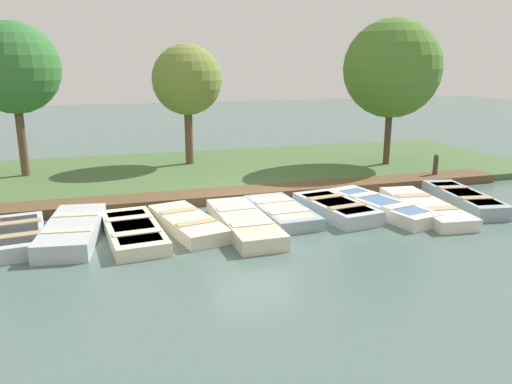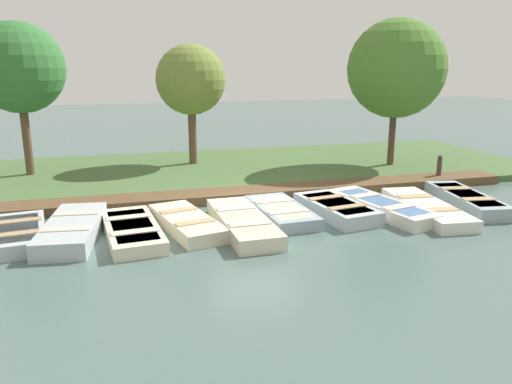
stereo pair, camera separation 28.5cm
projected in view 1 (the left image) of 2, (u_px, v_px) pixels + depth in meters
ground_plane at (252, 211)px, 14.07m from camera, size 80.00×80.00×0.00m
shore_bank at (214, 171)px, 18.67m from camera, size 8.00×24.00×0.22m
dock_walkway at (240, 194)px, 15.25m from camera, size 1.09×18.02×0.28m
rowboat_0 at (17, 236)px, 11.48m from camera, size 2.79×1.52×0.37m
rowboat_1 at (73, 230)px, 11.76m from camera, size 3.32×1.56×0.43m
rowboat_2 at (133, 231)px, 11.85m from camera, size 3.21×1.47×0.34m
rowboat_3 at (188, 223)px, 12.42m from camera, size 3.14×1.68×0.36m
rowboat_4 at (244, 222)px, 12.42m from camera, size 3.57×1.16×0.39m
rowboat_5 at (281, 212)px, 13.39m from camera, size 2.86×1.32×0.34m
rowboat_6 at (336, 208)px, 13.61m from camera, size 2.86×1.56×0.40m
rowboat_7 at (380, 206)px, 13.86m from camera, size 3.67×1.73×0.37m
rowboat_8 at (425, 207)px, 13.83m from camera, size 3.68×1.47×0.34m
rowboat_9 at (463, 198)px, 14.57m from camera, size 3.38×1.48×0.40m
mooring_post_far at (435, 168)px, 17.30m from camera, size 0.16×0.16×0.98m
park_tree_far_left at (13, 68)px, 16.57m from camera, size 3.04×3.04×5.40m
park_tree_left at (187, 80)px, 18.75m from camera, size 2.64×2.64×4.75m
park_tree_center at (392, 69)px, 18.58m from camera, size 3.64×3.64×5.65m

